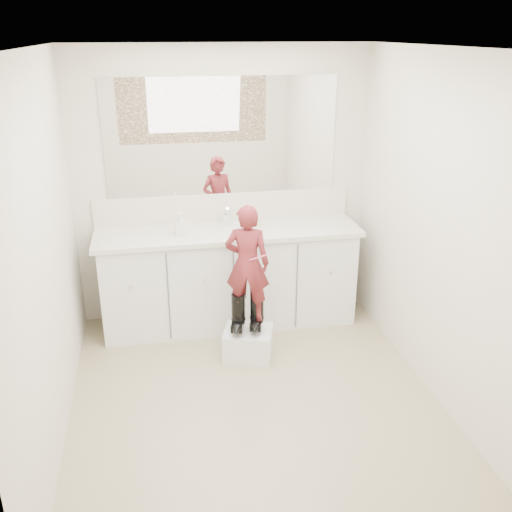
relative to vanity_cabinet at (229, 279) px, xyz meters
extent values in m
plane|color=#8B7F5B|center=(0.00, -1.23, -0.42)|extent=(3.00, 3.00, 0.00)
plane|color=white|center=(0.00, -1.23, 1.97)|extent=(3.00, 3.00, 0.00)
plane|color=beige|center=(0.00, 0.27, 0.77)|extent=(2.60, 0.00, 2.60)
plane|color=beige|center=(0.00, -2.73, 0.77)|extent=(2.60, 0.00, 2.60)
plane|color=beige|center=(-1.30, -1.23, 0.78)|extent=(0.00, 3.00, 3.00)
plane|color=beige|center=(1.30, -1.23, 0.78)|extent=(0.00, 3.00, 3.00)
cube|color=silver|center=(0.00, 0.00, 0.00)|extent=(2.20, 0.55, 0.85)
cube|color=beige|center=(0.00, -0.01, 0.45)|extent=(2.28, 0.58, 0.04)
cube|color=beige|center=(0.00, 0.26, 0.59)|extent=(2.28, 0.03, 0.25)
cube|color=white|center=(0.00, 0.26, 1.22)|extent=(2.00, 0.02, 1.00)
cube|color=#472819|center=(0.00, -2.71, 1.22)|extent=(2.00, 0.01, 1.20)
cylinder|color=silver|center=(0.00, 0.15, 0.52)|extent=(0.08, 0.08, 0.10)
imported|color=beige|center=(0.26, 0.05, 0.51)|extent=(0.13, 0.13, 0.09)
imported|color=silver|center=(-0.41, -0.04, 0.56)|extent=(0.09, 0.09, 0.19)
cube|color=silver|center=(0.06, -0.63, -0.30)|extent=(0.46, 0.41, 0.24)
imported|color=#AA3439|center=(0.06, -0.61, 0.39)|extent=(0.40, 0.32, 0.95)
cylinder|color=#DE567D|center=(0.13, -0.69, 0.47)|extent=(0.13, 0.05, 0.06)
camera|label=1|loc=(-0.64, -4.61, 2.07)|focal=40.00mm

